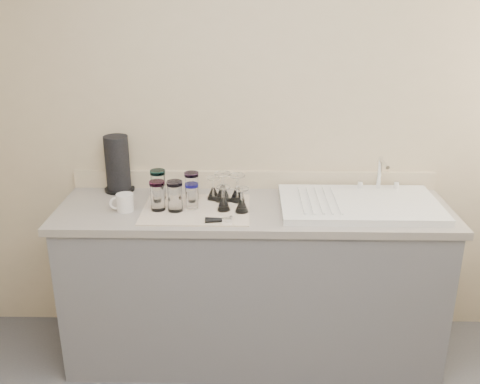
{
  "coord_description": "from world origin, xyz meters",
  "views": [
    {
      "loc": [
        -0.03,
        -1.4,
        1.96
      ],
      "look_at": [
        -0.07,
        1.15,
        1.0
      ],
      "focal_mm": 40.0,
      "sensor_mm": 36.0,
      "label": 1
    }
  ],
  "objects_px": {
    "goblet_front_right": "(242,204)",
    "goblet_extra": "(213,192)",
    "sink_unit": "(360,204)",
    "white_mug": "(124,202)",
    "tumbler_purple": "(192,186)",
    "goblet_back_right": "(237,192)",
    "goblet_front_left": "(224,202)",
    "can_opener": "(219,220)",
    "tumbler_lavender": "(192,196)",
    "tumbler_teal": "(158,185)",
    "tumbler_magenta": "(158,195)",
    "tumbler_blue": "(175,196)",
    "paper_towel_roll": "(118,164)",
    "goblet_back_left": "(223,191)"
  },
  "relations": [
    {
      "from": "tumbler_blue",
      "to": "white_mug",
      "type": "height_order",
      "value": "tumbler_blue"
    },
    {
      "from": "tumbler_lavender",
      "to": "goblet_extra",
      "type": "distance_m",
      "value": 0.17
    },
    {
      "from": "goblet_back_left",
      "to": "tumbler_blue",
      "type": "bearing_deg",
      "value": -148.68
    },
    {
      "from": "goblet_front_right",
      "to": "goblet_extra",
      "type": "bearing_deg",
      "value": 131.64
    },
    {
      "from": "white_mug",
      "to": "goblet_front_right",
      "type": "bearing_deg",
      "value": -2.12
    },
    {
      "from": "tumbler_teal",
      "to": "tumbler_magenta",
      "type": "xyz_separation_m",
      "value": [
        0.02,
        -0.15,
        -0.0
      ]
    },
    {
      "from": "tumbler_lavender",
      "to": "goblet_front_right",
      "type": "relative_size",
      "value": 1.06
    },
    {
      "from": "goblet_extra",
      "to": "can_opener",
      "type": "relative_size",
      "value": 0.9
    },
    {
      "from": "tumbler_blue",
      "to": "goblet_extra",
      "type": "distance_m",
      "value": 0.25
    },
    {
      "from": "sink_unit",
      "to": "tumbler_blue",
      "type": "distance_m",
      "value": 0.96
    },
    {
      "from": "tumbler_purple",
      "to": "tumbler_magenta",
      "type": "xyz_separation_m",
      "value": [
        -0.16,
        -0.15,
        0.0
      ]
    },
    {
      "from": "sink_unit",
      "to": "goblet_front_left",
      "type": "bearing_deg",
      "value": -174.2
    },
    {
      "from": "tumbler_blue",
      "to": "goblet_back_left",
      "type": "bearing_deg",
      "value": 31.32
    },
    {
      "from": "tumbler_magenta",
      "to": "paper_towel_roll",
      "type": "xyz_separation_m",
      "value": [
        -0.27,
        0.3,
        0.07
      ]
    },
    {
      "from": "sink_unit",
      "to": "can_opener",
      "type": "bearing_deg",
      "value": -163.14
    },
    {
      "from": "tumbler_lavender",
      "to": "goblet_front_right",
      "type": "height_order",
      "value": "tumbler_lavender"
    },
    {
      "from": "tumbler_purple",
      "to": "tumbler_blue",
      "type": "height_order",
      "value": "tumbler_blue"
    },
    {
      "from": "tumbler_purple",
      "to": "paper_towel_roll",
      "type": "distance_m",
      "value": 0.46
    },
    {
      "from": "sink_unit",
      "to": "tumbler_teal",
      "type": "bearing_deg",
      "value": 175.84
    },
    {
      "from": "goblet_front_right",
      "to": "goblet_extra",
      "type": "xyz_separation_m",
      "value": [
        -0.16,
        0.18,
        -0.0
      ]
    },
    {
      "from": "sink_unit",
      "to": "tumbler_magenta",
      "type": "distance_m",
      "value": 1.05
    },
    {
      "from": "tumbler_lavender",
      "to": "goblet_back_right",
      "type": "relative_size",
      "value": 0.92
    },
    {
      "from": "tumbler_purple",
      "to": "can_opener",
      "type": "bearing_deg",
      "value": -61.24
    },
    {
      "from": "goblet_back_right",
      "to": "goblet_front_right",
      "type": "distance_m",
      "value": 0.15
    },
    {
      "from": "goblet_front_right",
      "to": "goblet_back_left",
      "type": "bearing_deg",
      "value": 124.35
    },
    {
      "from": "goblet_front_right",
      "to": "goblet_front_left",
      "type": "bearing_deg",
      "value": 166.93
    },
    {
      "from": "sink_unit",
      "to": "goblet_back_left",
      "type": "height_order",
      "value": "sink_unit"
    },
    {
      "from": "white_mug",
      "to": "goblet_back_right",
      "type": "bearing_deg",
      "value": 12.6
    },
    {
      "from": "tumbler_purple",
      "to": "goblet_front_right",
      "type": "height_order",
      "value": "tumbler_purple"
    },
    {
      "from": "sink_unit",
      "to": "goblet_back_right",
      "type": "relative_size",
      "value": 5.58
    },
    {
      "from": "sink_unit",
      "to": "paper_towel_roll",
      "type": "xyz_separation_m",
      "value": [
        -1.31,
        0.23,
        0.14
      ]
    },
    {
      "from": "paper_towel_roll",
      "to": "can_opener",
      "type": "bearing_deg",
      "value": -37.18
    },
    {
      "from": "tumbler_blue",
      "to": "goblet_front_left",
      "type": "bearing_deg",
      "value": 2.99
    },
    {
      "from": "tumbler_purple",
      "to": "goblet_back_right",
      "type": "xyz_separation_m",
      "value": [
        0.24,
        -0.02,
        -0.03
      ]
    },
    {
      "from": "white_mug",
      "to": "goblet_front_left",
      "type": "bearing_deg",
      "value": -0.06
    },
    {
      "from": "goblet_extra",
      "to": "tumbler_purple",
      "type": "bearing_deg",
      "value": -175.96
    },
    {
      "from": "goblet_back_right",
      "to": "goblet_front_right",
      "type": "relative_size",
      "value": 1.15
    },
    {
      "from": "tumbler_blue",
      "to": "paper_towel_roll",
      "type": "bearing_deg",
      "value": 139.02
    },
    {
      "from": "goblet_front_right",
      "to": "tumbler_purple",
      "type": "bearing_deg",
      "value": 148.25
    },
    {
      "from": "goblet_back_right",
      "to": "goblet_back_left",
      "type": "bearing_deg",
      "value": 179.45
    },
    {
      "from": "sink_unit",
      "to": "white_mug",
      "type": "bearing_deg",
      "value": -176.64
    },
    {
      "from": "goblet_back_left",
      "to": "white_mug",
      "type": "bearing_deg",
      "value": -165.42
    },
    {
      "from": "can_opener",
      "to": "sink_unit",
      "type": "bearing_deg",
      "value": 16.86
    },
    {
      "from": "tumbler_purple",
      "to": "can_opener",
      "type": "relative_size",
      "value": 1.12
    },
    {
      "from": "white_mug",
      "to": "tumbler_teal",
      "type": "bearing_deg",
      "value": 44.31
    },
    {
      "from": "goblet_back_left",
      "to": "goblet_back_right",
      "type": "bearing_deg",
      "value": -0.55
    },
    {
      "from": "can_opener",
      "to": "paper_towel_roll",
      "type": "height_order",
      "value": "paper_towel_roll"
    },
    {
      "from": "goblet_back_right",
      "to": "paper_towel_roll",
      "type": "bearing_deg",
      "value": 165.8
    },
    {
      "from": "tumbler_blue",
      "to": "goblet_front_right",
      "type": "bearing_deg",
      "value": -1.5
    },
    {
      "from": "sink_unit",
      "to": "white_mug",
      "type": "distance_m",
      "value": 1.22
    }
  ]
}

